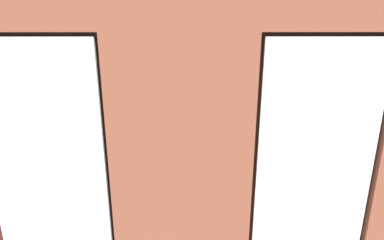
{
  "coord_description": "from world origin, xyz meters",
  "views": [
    {
      "loc": [
        -0.07,
        5.15,
        2.85
      ],
      "look_at": [
        -0.09,
        0.4,
        1.12
      ],
      "focal_mm": 35.0,
      "sensor_mm": 36.0,
      "label": 1
    }
  ],
  "objects_px": {
    "coffee_table": "(204,144)",
    "potted_plant_foreground_right": "(65,92)",
    "table_plant_small": "(195,131)",
    "potted_plant_between_couches": "(289,227)",
    "potted_plant_by_left_couch": "(299,135)",
    "media_console": "(1,169)",
    "candle_jar": "(204,138)",
    "remote_gray": "(182,143)",
    "cup_ceramic": "(210,141)",
    "papasan_chair": "(160,115)",
    "potted_plant_corner_near_left": "(312,97)",
    "remote_silver": "(224,137)",
    "potted_plant_near_tv": "(1,176)",
    "couch_left": "(357,174)"
  },
  "relations": [
    {
      "from": "coffee_table",
      "to": "potted_plant_between_couches",
      "type": "bearing_deg",
      "value": 106.41
    },
    {
      "from": "cup_ceramic",
      "to": "potted_plant_between_couches",
      "type": "bearing_deg",
      "value": 105.11
    },
    {
      "from": "remote_gray",
      "to": "potted_plant_corner_near_left",
      "type": "xyz_separation_m",
      "value": [
        -2.62,
        -1.86,
        0.21
      ]
    },
    {
      "from": "candle_jar",
      "to": "potted_plant_foreground_right",
      "type": "height_order",
      "value": "potted_plant_foreground_right"
    },
    {
      "from": "potted_plant_between_couches",
      "to": "candle_jar",
      "type": "bearing_deg",
      "value": -73.59
    },
    {
      "from": "potted_plant_near_tv",
      "to": "media_console",
      "type": "bearing_deg",
      "value": -61.28
    },
    {
      "from": "cup_ceramic",
      "to": "table_plant_small",
      "type": "bearing_deg",
      "value": -39.32
    },
    {
      "from": "potted_plant_corner_near_left",
      "to": "potted_plant_foreground_right",
      "type": "height_order",
      "value": "potted_plant_foreground_right"
    },
    {
      "from": "cup_ceramic",
      "to": "papasan_chair",
      "type": "relative_size",
      "value": 0.09
    },
    {
      "from": "papasan_chair",
      "to": "potted_plant_between_couches",
      "type": "height_order",
      "value": "potted_plant_between_couches"
    },
    {
      "from": "table_plant_small",
      "to": "media_console",
      "type": "height_order",
      "value": "table_plant_small"
    },
    {
      "from": "media_console",
      "to": "potted_plant_by_left_couch",
      "type": "bearing_deg",
      "value": -166.19
    },
    {
      "from": "remote_gray",
      "to": "coffee_table",
      "type": "bearing_deg",
      "value": -46.61
    },
    {
      "from": "couch_left",
      "to": "table_plant_small",
      "type": "xyz_separation_m",
      "value": [
        2.27,
        -1.0,
        0.27
      ]
    },
    {
      "from": "potted_plant_by_left_couch",
      "to": "coffee_table",
      "type": "bearing_deg",
      "value": 18.5
    },
    {
      "from": "cup_ceramic",
      "to": "media_console",
      "type": "distance_m",
      "value": 3.18
    },
    {
      "from": "coffee_table",
      "to": "potted_plant_foreground_right",
      "type": "distance_m",
      "value": 3.25
    },
    {
      "from": "candle_jar",
      "to": "remote_gray",
      "type": "distance_m",
      "value": 0.38
    },
    {
      "from": "cup_ceramic",
      "to": "couch_left",
      "type": "bearing_deg",
      "value": 158.44
    },
    {
      "from": "candle_jar",
      "to": "coffee_table",
      "type": "bearing_deg",
      "value": -135.0
    },
    {
      "from": "remote_gray",
      "to": "potted_plant_by_left_couch",
      "type": "height_order",
      "value": "remote_gray"
    },
    {
      "from": "remote_silver",
      "to": "papasan_chair",
      "type": "bearing_deg",
      "value": 91.05
    },
    {
      "from": "papasan_chair",
      "to": "potted_plant_between_couches",
      "type": "bearing_deg",
      "value": 112.12
    },
    {
      "from": "table_plant_small",
      "to": "potted_plant_foreground_right",
      "type": "xyz_separation_m",
      "value": [
        2.59,
        -1.61,
        0.21
      ]
    },
    {
      "from": "remote_gray",
      "to": "potted_plant_near_tv",
      "type": "relative_size",
      "value": 0.14
    },
    {
      "from": "potted_plant_between_couches",
      "to": "potted_plant_by_left_couch",
      "type": "bearing_deg",
      "value": -107.6
    },
    {
      "from": "potted_plant_corner_near_left",
      "to": "potted_plant_near_tv",
      "type": "xyz_separation_m",
      "value": [
        4.74,
        3.37,
        0.02
      ]
    },
    {
      "from": "table_plant_small",
      "to": "potted_plant_between_couches",
      "type": "xyz_separation_m",
      "value": [
        -0.89,
        2.6,
        0.02
      ]
    },
    {
      "from": "table_plant_small",
      "to": "media_console",
      "type": "relative_size",
      "value": 0.23
    },
    {
      "from": "remote_silver",
      "to": "papasan_chair",
      "type": "xyz_separation_m",
      "value": [
        1.16,
        -1.21,
        -0.03
      ]
    },
    {
      "from": "potted_plant_corner_near_left",
      "to": "potted_plant_by_left_couch",
      "type": "height_order",
      "value": "potted_plant_corner_near_left"
    },
    {
      "from": "couch_left",
      "to": "potted_plant_foreground_right",
      "type": "relative_size",
      "value": 1.63
    },
    {
      "from": "candle_jar",
      "to": "remote_silver",
      "type": "height_order",
      "value": "candle_jar"
    },
    {
      "from": "potted_plant_corner_near_left",
      "to": "potted_plant_foreground_right",
      "type": "distance_m",
      "value": 5.0
    },
    {
      "from": "candle_jar",
      "to": "potted_plant_near_tv",
      "type": "distance_m",
      "value": 2.97
    },
    {
      "from": "candle_jar",
      "to": "potted_plant_near_tv",
      "type": "height_order",
      "value": "potted_plant_near_tv"
    },
    {
      "from": "candle_jar",
      "to": "media_console",
      "type": "xyz_separation_m",
      "value": [
        3.04,
        0.59,
        -0.25
      ]
    },
    {
      "from": "coffee_table",
      "to": "papasan_chair",
      "type": "bearing_deg",
      "value": -58.34
    },
    {
      "from": "table_plant_small",
      "to": "potted_plant_between_couches",
      "type": "distance_m",
      "value": 2.75
    },
    {
      "from": "remote_silver",
      "to": "potted_plant_foreground_right",
      "type": "relative_size",
      "value": 0.13
    },
    {
      "from": "potted_plant_corner_near_left",
      "to": "papasan_chair",
      "type": "bearing_deg",
      "value": 7.76
    },
    {
      "from": "coffee_table",
      "to": "table_plant_small",
      "type": "relative_size",
      "value": 4.56
    },
    {
      "from": "couch_left",
      "to": "media_console",
      "type": "height_order",
      "value": "couch_left"
    },
    {
      "from": "cup_ceramic",
      "to": "potted_plant_by_left_couch",
      "type": "distance_m",
      "value": 1.78
    },
    {
      "from": "coffee_table",
      "to": "papasan_chair",
      "type": "relative_size",
      "value": 1.14
    },
    {
      "from": "coffee_table",
      "to": "remote_gray",
      "type": "bearing_deg",
      "value": 16.58
    },
    {
      "from": "table_plant_small",
      "to": "media_console",
      "type": "xyz_separation_m",
      "value": [
        2.89,
        0.68,
        -0.34
      ]
    },
    {
      "from": "potted_plant_foreground_right",
      "to": "remote_silver",
      "type": "bearing_deg",
      "value": 152.93
    },
    {
      "from": "couch_left",
      "to": "candle_jar",
      "type": "height_order",
      "value": "couch_left"
    },
    {
      "from": "coffee_table",
      "to": "candle_jar",
      "type": "distance_m",
      "value": 0.12
    }
  ]
}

